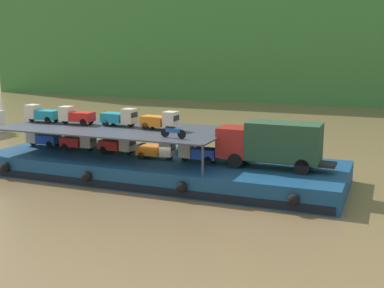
# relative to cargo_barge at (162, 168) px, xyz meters

# --- Properties ---
(ground_plane) EXTENTS (400.00, 400.00, 0.00)m
(ground_plane) POSITION_rel_cargo_barge_xyz_m (0.00, 0.03, -0.75)
(ground_plane) COLOR brown
(cargo_barge) EXTENTS (26.21, 9.03, 1.50)m
(cargo_barge) POSITION_rel_cargo_barge_xyz_m (0.00, 0.00, 0.00)
(cargo_barge) COLOR navy
(cargo_barge) RESTS_ON ground
(covered_lorry) EXTENTS (7.87, 2.34, 3.10)m
(covered_lorry) POSITION_rel_cargo_barge_xyz_m (8.12, 0.02, 2.44)
(covered_lorry) COLOR maroon
(covered_lorry) RESTS_ON cargo_barge
(cargo_rack) EXTENTS (17.01, 7.68, 2.00)m
(cargo_rack) POSITION_rel_cargo_barge_xyz_m (-3.80, 0.03, 2.69)
(cargo_rack) COLOR #383D47
(cargo_rack) RESTS_ON cargo_barge
(mini_truck_lower_stern) EXTENTS (2.80, 1.30, 1.38)m
(mini_truck_lower_stern) POSITION_rel_cargo_barge_xyz_m (-10.78, 0.33, 1.44)
(mini_truck_lower_stern) COLOR #1E47B7
(mini_truck_lower_stern) RESTS_ON cargo_barge
(mini_truck_lower_aft) EXTENTS (2.77, 1.26, 1.38)m
(mini_truck_lower_aft) POSITION_rel_cargo_barge_xyz_m (-7.23, 0.22, 1.44)
(mini_truck_lower_aft) COLOR red
(mini_truck_lower_aft) RESTS_ON cargo_barge
(mini_truck_lower_mid) EXTENTS (2.79, 1.28, 1.38)m
(mini_truck_lower_mid) POSITION_rel_cargo_barge_xyz_m (-3.74, 0.22, 1.44)
(mini_truck_lower_mid) COLOR red
(mini_truck_lower_mid) RESTS_ON cargo_barge
(mini_truck_lower_fore) EXTENTS (2.76, 1.24, 1.38)m
(mini_truck_lower_fore) POSITION_rel_cargo_barge_xyz_m (-0.19, -0.39, 1.44)
(mini_truck_lower_fore) COLOR orange
(mini_truck_lower_fore) RESTS_ON cargo_barge
(mini_truck_lower_bow) EXTENTS (2.76, 1.23, 1.38)m
(mini_truck_lower_bow) POSITION_rel_cargo_barge_xyz_m (2.89, -0.13, 1.44)
(mini_truck_lower_bow) COLOR #1E47B7
(mini_truck_lower_bow) RESTS_ON cargo_barge
(mini_truck_upper_stern) EXTENTS (2.77, 1.25, 1.38)m
(mini_truck_upper_stern) POSITION_rel_cargo_barge_xyz_m (-10.67, 0.20, 3.44)
(mini_truck_upper_stern) COLOR teal
(mini_truck_upper_stern) RESTS_ON cargo_rack
(mini_truck_upper_mid) EXTENTS (2.79, 1.29, 1.38)m
(mini_truck_upper_mid) POSITION_rel_cargo_barge_xyz_m (-7.45, 0.26, 3.44)
(mini_truck_upper_mid) COLOR red
(mini_truck_upper_mid) RESTS_ON cargo_rack
(mini_truck_upper_fore) EXTENTS (2.79, 1.30, 1.38)m
(mini_truck_upper_fore) POSITION_rel_cargo_barge_xyz_m (-3.84, 0.78, 3.44)
(mini_truck_upper_fore) COLOR teal
(mini_truck_upper_fore) RESTS_ON cargo_rack
(mini_truck_upper_bow) EXTENTS (2.78, 1.28, 1.38)m
(mini_truck_upper_bow) POSITION_rel_cargo_barge_xyz_m (-0.24, 0.40, 3.44)
(mini_truck_upper_bow) COLOR orange
(mini_truck_upper_bow) RESTS_ON cargo_rack
(motorcycle_upper_port) EXTENTS (1.90, 0.55, 0.87)m
(motorcycle_upper_port) POSITION_rel_cargo_barge_xyz_m (1.96, -2.27, 3.18)
(motorcycle_upper_port) COLOR black
(motorcycle_upper_port) RESTS_ON cargo_rack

